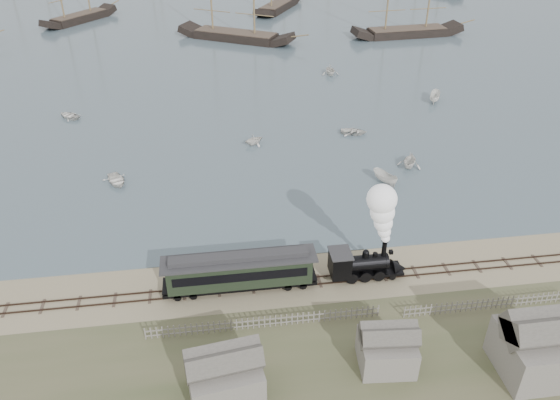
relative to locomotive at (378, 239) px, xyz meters
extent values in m
plane|color=tan|center=(-4.00, 2.00, -4.15)|extent=(600.00, 600.00, 0.00)
cube|color=#31221A|center=(-4.00, -0.50, -4.05)|extent=(120.00, 0.08, 0.12)
cube|color=#31221A|center=(-4.00, 0.50, -4.05)|extent=(120.00, 0.08, 0.12)
cube|color=#45382C|center=(-4.00, 0.00, -4.12)|extent=(120.00, 1.80, 0.06)
cube|color=black|center=(-0.73, 0.00, -3.46)|extent=(6.53, 1.92, 0.24)
cylinder|color=black|center=(-1.12, 0.00, -2.50)|extent=(4.03, 1.44, 1.44)
cube|color=black|center=(-3.23, 0.00, -2.31)|extent=(1.73, 2.11, 2.21)
cube|color=#303032|center=(-3.23, 0.00, -1.16)|extent=(1.92, 2.30, 0.12)
cylinder|color=black|center=(0.71, 0.00, -1.20)|extent=(0.42, 0.42, 1.54)
sphere|color=black|center=(-0.92, 0.00, -1.38)|extent=(0.61, 0.61, 0.61)
cone|color=black|center=(2.34, 0.00, -3.56)|extent=(1.34, 1.92, 1.92)
cube|color=black|center=(1.38, 0.00, -1.54)|extent=(0.34, 0.34, 0.34)
cube|color=black|center=(-12.13, 0.00, -3.46)|extent=(13.37, 2.20, 0.33)
cube|color=black|center=(-12.13, 0.00, -2.13)|extent=(12.42, 2.39, 2.39)
cube|color=black|center=(-12.13, -1.21, -1.89)|extent=(11.46, 0.06, 0.86)
cube|color=black|center=(-12.13, 1.21, -1.89)|extent=(11.46, 0.06, 0.86)
cube|color=#303032|center=(-12.13, 0.00, -0.88)|extent=(13.37, 2.58, 0.17)
cube|color=#303032|center=(-12.13, 0.00, -0.60)|extent=(11.94, 1.15, 0.43)
imported|color=white|center=(-15.79, 2.55, -3.81)|extent=(2.59, 3.46, 0.68)
imported|color=white|center=(-25.05, 20.32, -3.70)|extent=(4.53, 3.94, 0.78)
imported|color=white|center=(-8.15, 28.29, -3.37)|extent=(3.29, 3.47, 1.44)
imported|color=white|center=(5.98, 16.08, -3.41)|extent=(3.69, 2.98, 1.36)
imported|color=white|center=(5.77, 29.60, -3.72)|extent=(3.43, 4.15, 0.74)
imported|color=white|center=(10.18, 19.45, -3.18)|extent=(4.47, 4.29, 1.81)
imported|color=white|center=(21.19, 39.36, -3.34)|extent=(4.09, 3.06, 1.49)
imported|color=white|center=(-34.05, 40.77, -3.72)|extent=(4.26, 4.39, 0.74)
imported|color=white|center=(7.78, 53.75, -3.18)|extent=(3.65, 3.21, 1.82)
camera|label=1|loc=(-13.74, -36.86, 28.15)|focal=35.00mm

